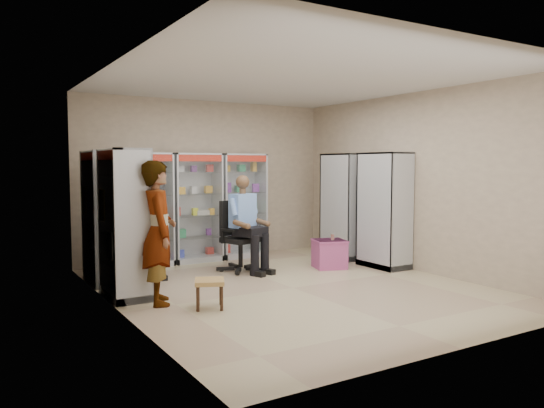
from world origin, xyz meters
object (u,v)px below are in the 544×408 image
office_chair (240,236)px  pink_trunk (329,254)px  seated_shopkeeper (242,227)px  cabinet_back_left (145,210)px  cabinet_right_near (384,210)px  cabinet_left_far (105,217)px  standing_man (159,233)px  cabinet_back_mid (196,208)px  cabinet_right_far (344,206)px  cabinet_left_near (125,224)px  cabinet_back_right (241,206)px  woven_stool_a (337,251)px  woven_stool_b (210,294)px  wooden_chair (145,246)px

office_chair → pink_trunk: size_ratio=2.33×
office_chair → seated_shopkeeper: (0.00, -0.05, 0.16)m
cabinet_back_left → cabinet_right_near: bearing=-32.3°
cabinet_left_far → standing_man: cabinet_left_far is taller
cabinet_back_mid → pink_trunk: cabinet_back_mid is taller
cabinet_right_far → cabinet_left_near: same height
cabinet_back_mid → cabinet_back_right: (0.95, 0.00, 0.00)m
office_chair → woven_stool_a: size_ratio=3.22×
cabinet_back_right → cabinet_right_far: 1.98m
cabinet_left_near → standing_man: bearing=27.3°
cabinet_back_right → woven_stool_a: cabinet_back_right is taller
cabinet_back_mid → standing_man: 3.03m
pink_trunk → seated_shopkeeper: bearing=160.1°
cabinet_back_right → cabinet_left_far: same height
cabinet_right_far → standing_man: bearing=109.0°
cabinet_back_mid → woven_stool_a: 2.75m
woven_stool_a → standing_man: standing_man is taller
cabinet_back_left → cabinet_right_far: size_ratio=1.00×
cabinet_back_right → pink_trunk: cabinet_back_right is taller
woven_stool_b → cabinet_back_right: bearing=56.1°
cabinet_left_far → woven_stool_a: 4.23m
woven_stool_a → cabinet_left_far: bearing=174.1°
cabinet_right_far → woven_stool_b: (-3.72, -1.97, -0.82)m
wooden_chair → cabinet_left_far: bearing=-163.6°
cabinet_right_far → cabinet_left_near: bearing=101.4°
cabinet_back_left → woven_stool_b: cabinet_back_left is taller
woven_stool_b → cabinet_back_left: bearing=86.5°
office_chair → cabinet_right_far: bearing=-14.8°
seated_shopkeeper → cabinet_back_right: bearing=45.1°
cabinet_left_near → seated_shopkeeper: (2.16, 0.75, -0.24)m
cabinet_right_far → seated_shopkeeper: (-2.30, -0.15, -0.24)m
cabinet_back_mid → office_chair: (0.28, -1.23, -0.41)m
cabinet_back_mid → woven_stool_b: bearing=-110.1°
cabinet_right_near → cabinet_back_mid: bearing=49.2°
cabinet_right_near → standing_man: cabinet_right_near is taller
cabinet_back_right → woven_stool_a: bearing=-46.2°
cabinet_back_mid → cabinet_right_far: 2.82m
cabinet_back_right → woven_stool_b: cabinet_back_right is taller
cabinet_left_near → wooden_chair: cabinet_left_near is taller
pink_trunk → standing_man: standing_man is taller
pink_trunk → woven_stool_a: pink_trunk is taller
cabinet_left_near → cabinet_back_right: bearing=125.7°
cabinet_right_far → seated_shopkeeper: size_ratio=1.32×
cabinet_back_right → wooden_chair: size_ratio=2.13×
cabinet_back_right → woven_stool_b: bearing=-123.9°
cabinet_right_near → standing_man: (-4.18, -0.34, -0.08)m
cabinet_back_right → standing_man: cabinet_back_right is taller
cabinet_back_right → wooden_chair: (-2.15, -0.73, -0.53)m
standing_man → cabinet_right_far: bearing=-57.8°
cabinet_back_left → seated_shopkeeper: bearing=-46.1°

